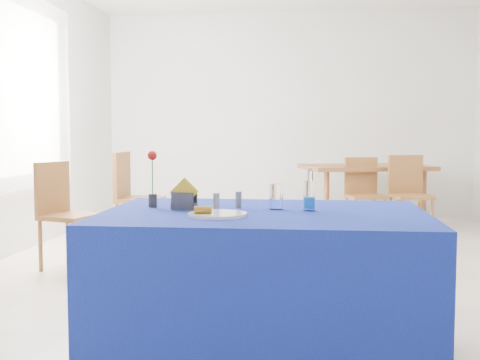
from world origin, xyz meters
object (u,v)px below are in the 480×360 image
object	(u,v)px
plate	(217,214)
chair_win_a	(62,207)
water_bottle	(309,197)
chair_bg_right	(408,189)
chair_win_b	(132,192)
oak_table	(366,171)
blue_table	(264,286)
chair_bg_left	(363,189)

from	to	relation	value
plate	chair_win_a	xyz separation A→B (m)	(-1.63, 2.08, -0.24)
plate	chair_win_a	bearing A→B (deg)	128.11
water_bottle	chair_bg_right	world-z (taller)	water_bottle
water_bottle	chair_bg_right	distance (m)	4.07
chair_bg_right	chair_win_a	distance (m)	3.81
chair_win_a	chair_win_b	world-z (taller)	chair_win_b
water_bottle	oak_table	size ratio (longest dim) A/B	0.13
blue_table	water_bottle	bearing A→B (deg)	14.07
blue_table	chair_bg_left	distance (m)	4.12
oak_table	chair_bg_right	xyz separation A→B (m)	(0.42, -0.59, -0.16)
water_bottle	oak_table	xyz separation A→B (m)	(0.72, 4.48, -0.15)
plate	chair_bg_right	xyz separation A→B (m)	(1.57, 4.14, -0.25)
chair_win_b	oak_table	bearing A→B (deg)	-56.11
blue_table	chair_win_b	world-z (taller)	chair_win_b
chair_win_a	oak_table	bearing A→B (deg)	-29.51
plate	water_bottle	size ratio (longest dim) A/B	1.30
plate	blue_table	bearing A→B (deg)	42.68
chair_bg_left	chair_bg_right	size ratio (longest dim) A/B	0.97
chair_win_a	chair_bg_left	bearing A→B (deg)	-34.87
chair_win_b	blue_table	bearing A→B (deg)	-150.41
oak_table	blue_table	bearing A→B (deg)	-101.76
blue_table	chair_bg_left	size ratio (longest dim) A/B	1.84
water_bottle	chair_bg_left	distance (m)	4.04
chair_bg_right	chair_win_a	world-z (taller)	chair_win_a
chair_bg_right	chair_win_b	xyz separation A→B (m)	(-2.92, -0.95, 0.03)
oak_table	chair_win_a	size ratio (longest dim) A/B	1.85
water_bottle	chair_bg_left	world-z (taller)	water_bottle
blue_table	water_bottle	world-z (taller)	water_bottle
plate	chair_win_b	world-z (taller)	chair_win_b
blue_table	chair_win_a	world-z (taller)	chair_win_a
plate	oak_table	world-z (taller)	plate
chair_win_a	water_bottle	bearing A→B (deg)	-114.77
oak_table	chair_win_a	world-z (taller)	chair_win_a
chair_bg_left	water_bottle	bearing A→B (deg)	-113.00
chair_win_a	chair_win_b	xyz separation A→B (m)	(0.28, 1.10, 0.03)
chair_bg_left	chair_bg_right	distance (m)	0.50
blue_table	chair_win_a	xyz separation A→B (m)	(-1.84, 1.89, 0.14)
chair_bg_left	chair_win_a	bearing A→B (deg)	-155.45
blue_table	chair_win_a	distance (m)	2.64
chair_bg_left	chair_win_b	distance (m)	2.64
chair_win_b	chair_bg_left	bearing A→B (deg)	-64.80
chair_bg_left	plate	bearing A→B (deg)	-118.07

